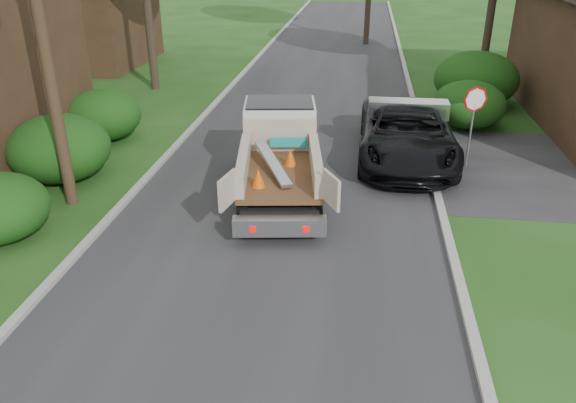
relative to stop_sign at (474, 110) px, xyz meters
The scene contains 12 objects.
ground 10.55m from the stop_sign, 120.02° to the right, with size 120.00×120.00×0.00m, color #194313.
road 5.58m from the stop_sign, 169.11° to the left, with size 8.00×90.00×0.02m, color #28282B.
curb_left 9.51m from the stop_sign, behind, with size 0.20×90.00×0.12m, color #9E9E99.
curb_right 2.27m from the stop_sign, 137.73° to the left, with size 0.20×90.00×0.12m, color #9E9E99.
stop_sign is the anchor object (origin of this frame).
house_left_far 22.81m from the stop_sign, 145.19° to the left, with size 7.56×7.56×6.00m.
hedge_left_b 11.99m from the stop_sign, 167.94° to the right, with size 2.86×2.86×1.87m, color #133A0D.
hedge_left_c 12.08m from the stop_sign, behind, with size 2.60×2.60×1.70m, color #133A0D.
hedge_right_a 4.15m from the stop_sign, 81.47° to the left, with size 2.60×2.60×1.70m, color #133A0D.
hedge_right_b 7.15m from the stop_sign, 79.48° to the left, with size 3.38×3.38×2.21m, color #133A0D.
flatbed_truck 5.85m from the stop_sign, 159.03° to the right, with size 3.09×5.86×2.12m.
black_pickup 2.08m from the stop_sign, 167.22° to the left, with size 2.86×6.21×1.73m, color black.
Camera 1 is at (1.92, -7.50, 6.41)m, focal length 35.00 mm.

